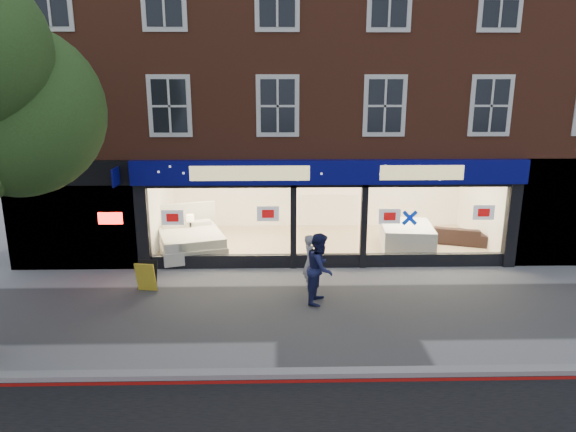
{
  "coord_description": "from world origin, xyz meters",
  "views": [
    {
      "loc": [
        -1.54,
        -11.61,
        5.44
      ],
      "look_at": [
        -1.22,
        2.5,
        1.75
      ],
      "focal_mm": 32.0,
      "sensor_mm": 36.0,
      "label": 1
    }
  ],
  "objects_px": {
    "mattress_stack": "(406,237)",
    "pedestrian_blue": "(320,268)",
    "a_board": "(147,276)",
    "pedestrian_grey": "(310,262)",
    "sofa": "(456,235)",
    "display_bed": "(191,240)"
  },
  "relations": [
    {
      "from": "a_board",
      "to": "sofa",
      "type": "bearing_deg",
      "value": 29.65
    },
    {
      "from": "display_bed",
      "to": "sofa",
      "type": "relative_size",
      "value": 1.47
    },
    {
      "from": "sofa",
      "to": "pedestrian_blue",
      "type": "distance_m",
      "value": 6.81
    },
    {
      "from": "display_bed",
      "to": "pedestrian_grey",
      "type": "distance_m",
      "value": 4.75
    },
    {
      "from": "mattress_stack",
      "to": "sofa",
      "type": "relative_size",
      "value": 1.11
    },
    {
      "from": "a_board",
      "to": "pedestrian_blue",
      "type": "relative_size",
      "value": 0.46
    },
    {
      "from": "display_bed",
      "to": "mattress_stack",
      "type": "xyz_separation_m",
      "value": [
        7.08,
        0.19,
        0.02
      ]
    },
    {
      "from": "sofa",
      "to": "pedestrian_grey",
      "type": "relative_size",
      "value": 1.29
    },
    {
      "from": "display_bed",
      "to": "mattress_stack",
      "type": "relative_size",
      "value": 1.33
    },
    {
      "from": "sofa",
      "to": "a_board",
      "type": "relative_size",
      "value": 2.4
    },
    {
      "from": "display_bed",
      "to": "a_board",
      "type": "bearing_deg",
      "value": -121.07
    },
    {
      "from": "a_board",
      "to": "pedestrian_grey",
      "type": "relative_size",
      "value": 0.54
    },
    {
      "from": "pedestrian_grey",
      "to": "sofa",
      "type": "bearing_deg",
      "value": -65.96
    },
    {
      "from": "display_bed",
      "to": "pedestrian_blue",
      "type": "xyz_separation_m",
      "value": [
        3.88,
        -3.8,
        0.43
      ]
    },
    {
      "from": "sofa",
      "to": "a_board",
      "type": "xyz_separation_m",
      "value": [
        -9.64,
        -3.7,
        0.02
      ]
    },
    {
      "from": "pedestrian_blue",
      "to": "display_bed",
      "type": "bearing_deg",
      "value": 62.09
    },
    {
      "from": "mattress_stack",
      "to": "pedestrian_grey",
      "type": "xyz_separation_m",
      "value": [
        -3.4,
        -3.17,
        0.27
      ]
    },
    {
      "from": "display_bed",
      "to": "sofa",
      "type": "height_order",
      "value": "display_bed"
    },
    {
      "from": "display_bed",
      "to": "pedestrian_grey",
      "type": "relative_size",
      "value": 1.9
    },
    {
      "from": "mattress_stack",
      "to": "pedestrian_blue",
      "type": "xyz_separation_m",
      "value": [
        -3.2,
        -3.99,
        0.41
      ]
    },
    {
      "from": "mattress_stack",
      "to": "pedestrian_grey",
      "type": "relative_size",
      "value": 1.43
    },
    {
      "from": "pedestrian_blue",
      "to": "a_board",
      "type": "bearing_deg",
      "value": 96.16
    }
  ]
}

